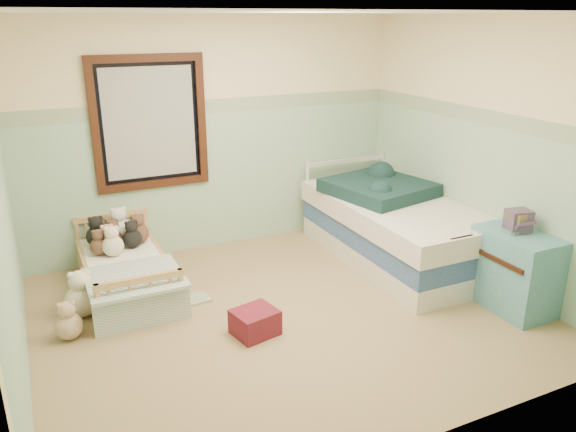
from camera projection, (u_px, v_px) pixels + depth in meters
name	position (u px, v px, depth m)	size (l,w,h in m)	color
floor	(286.00, 314.00, 4.98)	(4.20, 3.60, 0.02)	#9A8259
ceiling	(286.00, 11.00, 4.14)	(4.20, 3.60, 0.02)	white
wall_back	(215.00, 136.00, 6.09)	(4.20, 0.04, 2.50)	beige
wall_front	(428.00, 257.00, 3.03)	(4.20, 0.04, 2.50)	beige
wall_right	(484.00, 151.00, 5.41)	(0.04, 3.60, 2.50)	beige
wainscot_mint	(218.00, 181.00, 6.25)	(4.20, 0.01, 1.50)	#94B49F
border_strip	(215.00, 106.00, 5.97)	(4.20, 0.01, 0.15)	#517C5B
window_frame	(150.00, 123.00, 5.71)	(1.16, 0.06, 1.36)	black
window_blinds	(150.00, 123.00, 5.72)	(0.92, 0.01, 1.12)	#B5B5B0
toddler_bed_frame	(127.00, 281.00, 5.36)	(0.75, 1.49, 0.19)	#9C7448
toddler_mattress	(126.00, 266.00, 5.31)	(0.68, 1.43, 0.12)	white
patchwork_quilt	(135.00, 278.00, 4.89)	(0.81, 0.75, 0.03)	#72A6C4
plush_bed_brown	(100.00, 235.00, 5.62)	(0.19, 0.19, 0.19)	brown
plush_bed_white	(120.00, 230.00, 5.69)	(0.25, 0.25, 0.25)	silver
plush_bed_tan	(108.00, 242.00, 5.46)	(0.19, 0.19, 0.19)	tan
plush_bed_dark	(132.00, 238.00, 5.55)	(0.19, 0.19, 0.19)	black
plush_floor_cream	(82.00, 301.00, 4.88)	(0.29, 0.29, 0.29)	beige
plush_floor_tan	(69.00, 326.00, 4.54)	(0.22, 0.22, 0.22)	tan
twin_bed_frame	(395.00, 250.00, 6.04)	(1.09, 2.18, 0.22)	silver
twin_boxspring	(396.00, 231.00, 5.96)	(1.09, 2.18, 0.22)	navy
twin_mattress	(398.00, 211.00, 5.89)	(1.13, 2.23, 0.22)	silver
teal_blanket	(378.00, 188.00, 6.06)	(0.93, 0.98, 0.14)	black
dresser	(515.00, 271.00, 4.96)	(0.44, 0.71, 0.71)	teal
book_stack	(518.00, 221.00, 4.84)	(0.20, 0.16, 0.20)	brown
red_pillow	(255.00, 322.00, 4.61)	(0.34, 0.30, 0.21)	maroon
floor_book	(194.00, 299.00, 5.18)	(0.27, 0.21, 0.03)	gold
extra_plush_0	(121.00, 231.00, 5.74)	(0.18, 0.18, 0.18)	black
extra_plush_1	(99.00, 246.00, 5.37)	(0.18, 0.18, 0.18)	brown
extra_plush_2	(113.00, 246.00, 5.35)	(0.20, 0.20, 0.20)	beige
extra_plush_3	(138.00, 233.00, 5.65)	(0.21, 0.21, 0.21)	brown
extra_plush_4	(114.00, 236.00, 5.61)	(0.18, 0.18, 0.18)	brown
extra_plush_5	(97.00, 236.00, 5.56)	(0.21, 0.21, 0.21)	black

